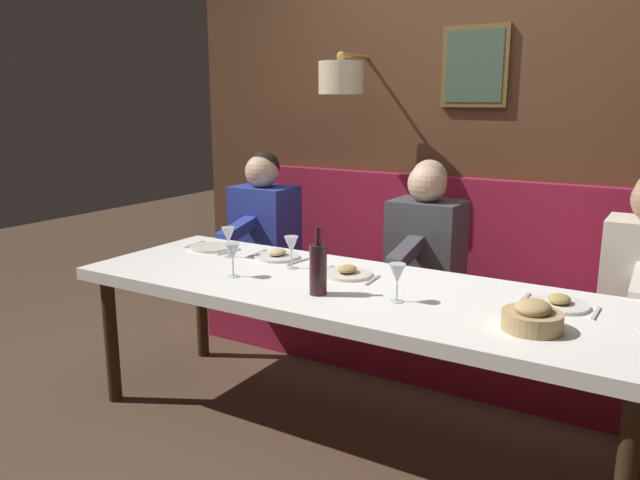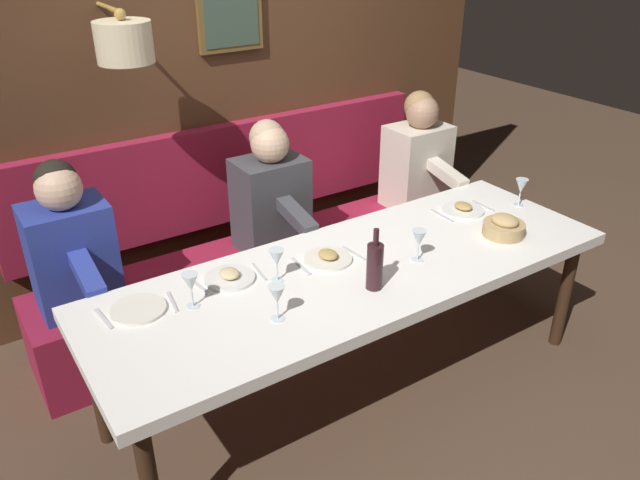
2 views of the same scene
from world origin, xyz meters
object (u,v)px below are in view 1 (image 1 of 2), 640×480
(wine_bottle, at_px, (318,268))
(diner_middle, at_px, (264,216))
(bread_bowl, at_px, (532,317))
(diner_near, at_px, (426,235))
(dining_table, at_px, (349,298))
(wine_glass_1, at_px, (397,275))
(wine_glass_2, at_px, (233,253))
(wine_glass_4, at_px, (228,236))
(wine_glass_0, at_px, (291,246))

(wine_bottle, bearing_deg, diner_middle, 45.04)
(diner_middle, xyz_separation_m, bread_bowl, (-1.04, -1.97, -0.03))
(diner_near, relative_size, wine_bottle, 2.64)
(dining_table, distance_m, wine_glass_1, 0.35)
(dining_table, xyz_separation_m, wine_bottle, (-0.19, 0.05, 0.18))
(wine_glass_2, height_order, wine_glass_4, same)
(diner_near, distance_m, wine_glass_2, 1.19)
(dining_table, xyz_separation_m, wine_glass_2, (-0.16, 0.54, 0.18))
(wine_glass_2, bearing_deg, wine_bottle, -93.04)
(diner_middle, bearing_deg, wine_glass_2, -150.93)
(wine_glass_2, distance_m, wine_glass_4, 0.39)
(wine_glass_0, xyz_separation_m, wine_glass_2, (-0.27, 0.16, 0.00))
(bread_bowl, bearing_deg, dining_table, 79.72)
(diner_near, xyz_separation_m, wine_glass_1, (-0.99, -0.27, 0.04))
(wine_glass_1, relative_size, wine_glass_2, 1.00)
(wine_glass_1, height_order, wine_glass_2, same)
(dining_table, bearing_deg, diner_middle, 51.88)
(diner_middle, xyz_separation_m, wine_bottle, (-1.07, -1.07, 0.04))
(diner_near, distance_m, wine_glass_0, 0.88)
(wine_glass_1, bearing_deg, dining_table, 69.16)
(dining_table, height_order, bread_bowl, bread_bowl)
(wine_glass_0, relative_size, wine_glass_4, 1.00)
(wine_glass_4, relative_size, bread_bowl, 0.75)
(wine_glass_1, bearing_deg, wine_glass_2, 93.87)
(dining_table, bearing_deg, bread_bowl, -100.28)
(diner_middle, bearing_deg, diner_near, -90.00)
(dining_table, xyz_separation_m, wine_glass_1, (-0.11, -0.29, 0.18))
(diner_middle, distance_m, wine_glass_4, 0.83)
(wine_glass_2, bearing_deg, dining_table, -73.09)
(dining_table, xyz_separation_m, diner_middle, (0.88, 1.12, 0.14))
(wine_glass_0, bearing_deg, diner_middle, 43.54)
(dining_table, height_order, wine_glass_2, wine_glass_2)
(diner_middle, relative_size, wine_glass_2, 4.82)
(wine_glass_1, distance_m, wine_glass_4, 1.11)
(wine_glass_0, xyz_separation_m, bread_bowl, (-0.26, -1.23, -0.07))
(wine_glass_0, bearing_deg, bread_bowl, -101.88)
(wine_bottle, height_order, bread_bowl, wine_bottle)
(diner_near, xyz_separation_m, wine_glass_4, (-0.76, 0.82, 0.04))
(wine_glass_1, height_order, wine_glass_4, same)
(dining_table, xyz_separation_m, wine_glass_0, (0.11, 0.39, 0.18))
(diner_near, height_order, wine_glass_0, diner_near)
(diner_near, bearing_deg, diner_middle, 90.00)
(wine_glass_0, bearing_deg, wine_glass_2, 150.14)
(dining_table, relative_size, bread_bowl, 12.01)
(wine_glass_4, bearing_deg, diner_middle, 22.97)
(wine_glass_2, bearing_deg, wine_glass_0, -29.86)
(diner_near, distance_m, diner_middle, 1.14)
(wine_glass_4, bearing_deg, wine_bottle, -112.62)
(wine_glass_0, height_order, wine_glass_4, same)
(diner_middle, distance_m, bread_bowl, 2.23)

